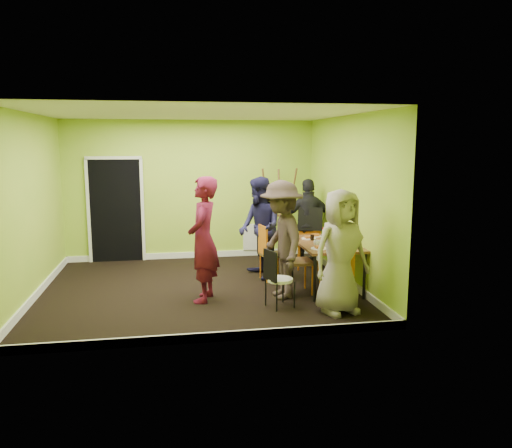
{
  "coord_description": "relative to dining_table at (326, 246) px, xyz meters",
  "views": [
    {
      "loc": [
        -0.42,
        -7.9,
        2.36
      ],
      "look_at": [
        0.94,
        0.0,
        1.04
      ],
      "focal_mm": 35.0,
      "sensor_mm": 36.0,
      "label": 1
    }
  ],
  "objects": [
    {
      "name": "cup_b",
      "position": [
        0.1,
        0.11,
        0.1
      ],
      "size": [
        0.1,
        0.1,
        0.09
      ],
      "primitive_type": "imported",
      "color": "white",
      "rests_on": "dining_table"
    },
    {
      "name": "thermos",
      "position": [
        -0.01,
        0.09,
        0.15
      ],
      "size": [
        0.06,
        0.06,
        0.2
      ],
      "primitive_type": "cylinder",
      "color": "white",
      "rests_on": "dining_table"
    },
    {
      "name": "chair_left_far",
      "position": [
        -0.83,
        0.6,
        -0.16
      ],
      "size": [
        0.46,
        0.46,
        0.96
      ],
      "rotation": [
        0.0,
        0.0,
        -1.39
      ],
      "color": "orange",
      "rests_on": "ground"
    },
    {
      "name": "chair_bentwood",
      "position": [
        -1.01,
        -0.86,
        -0.22
      ],
      "size": [
        0.43,
        0.42,
        0.86
      ],
      "rotation": [
        0.0,
        0.0,
        -1.21
      ],
      "color": "black",
      "rests_on": "ground"
    },
    {
      "name": "plate_near_right",
      "position": [
        -0.26,
        -0.45,
        0.06
      ],
      "size": [
        0.25,
        0.25,
        0.01
      ],
      "primitive_type": "cylinder",
      "color": "white",
      "rests_on": "dining_table"
    },
    {
      "name": "plate_far_front",
      "position": [
        0.07,
        -0.49,
        0.06
      ],
      "size": [
        0.22,
        0.22,
        0.01
      ],
      "primitive_type": "cylinder",
      "color": "white",
      "rests_on": "dining_table"
    },
    {
      "name": "cup_a",
      "position": [
        -0.22,
        -0.24,
        0.1
      ],
      "size": [
        0.12,
        0.12,
        0.09
      ],
      "primitive_type": "imported",
      "color": "white",
      "rests_on": "dining_table"
    },
    {
      "name": "chair_left_near",
      "position": [
        -0.62,
        -0.21,
        -0.08
      ],
      "size": [
        0.47,
        0.46,
        1.09
      ],
      "rotation": [
        0.0,
        0.0,
        -1.54
      ],
      "color": "orange",
      "rests_on": "ground"
    },
    {
      "name": "plate_wall_front",
      "position": [
        0.24,
        -0.16,
        0.06
      ],
      "size": [
        0.25,
        0.25,
        0.01
      ],
      "primitive_type": "cylinder",
      "color": "white",
      "rests_on": "dining_table"
    },
    {
      "name": "ground",
      "position": [
        -2.05,
        0.28,
        -0.7
      ],
      "size": [
        5.0,
        5.0,
        0.0
      ],
      "primitive_type": "plane",
      "color": "black",
      "rests_on": "ground"
    },
    {
      "name": "orange_bottle",
      "position": [
        0.0,
        0.19,
        0.1
      ],
      "size": [
        0.04,
        0.04,
        0.08
      ],
      "primitive_type": "cylinder",
      "color": "orange",
      "rests_on": "dining_table"
    },
    {
      "name": "glass_back",
      "position": [
        0.16,
        0.39,
        0.1
      ],
      "size": [
        0.06,
        0.06,
        0.1
      ],
      "primitive_type": "cylinder",
      "color": "black",
      "rests_on": "dining_table"
    },
    {
      "name": "person_left_near",
      "position": [
        -0.83,
        -0.39,
        0.2
      ],
      "size": [
        0.78,
        1.22,
        1.8
      ],
      "primitive_type": "imported",
      "rotation": [
        0.0,
        0.0,
        -1.48
      ],
      "color": "#332722",
      "rests_on": "ground"
    },
    {
      "name": "chair_back_end",
      "position": [
        0.13,
        1.43,
        0.1
      ],
      "size": [
        0.6,
        0.66,
        1.13
      ],
      "rotation": [
        0.0,
        0.0,
        2.82
      ],
      "color": "orange",
      "rests_on": "ground"
    },
    {
      "name": "dining_table",
      "position": [
        0.0,
        0.0,
        0.0
      ],
      "size": [
        0.9,
        1.5,
        0.75
      ],
      "color": "black",
      "rests_on": "ground"
    },
    {
      "name": "blue_bottle",
      "position": [
        0.23,
        -0.26,
        0.17
      ],
      "size": [
        0.07,
        0.07,
        0.22
      ],
      "primitive_type": "cylinder",
      "color": "#1629A8",
      "rests_on": "dining_table"
    },
    {
      "name": "easel",
      "position": [
        -0.3,
        2.3,
        0.22
      ],
      "size": [
        0.74,
        0.7,
        1.85
      ],
      "color": "brown",
      "rests_on": "ground"
    },
    {
      "name": "person_back_end",
      "position": [
        0.15,
        1.58,
        0.14
      ],
      "size": [
        0.99,
        0.44,
        1.67
      ],
      "primitive_type": "imported",
      "rotation": [
        0.0,
        0.0,
        3.11
      ],
      "color": "black",
      "rests_on": "ground"
    },
    {
      "name": "plate_far_back",
      "position": [
        -0.03,
        0.52,
        0.06
      ],
      "size": [
        0.22,
        0.22,
        0.01
      ],
      "primitive_type": "cylinder",
      "color": "white",
      "rests_on": "dining_table"
    },
    {
      "name": "room_walls",
      "position": [
        -2.07,
        0.32,
        0.29
      ],
      "size": [
        5.04,
        4.54,
        2.82
      ],
      "color": "#95C332",
      "rests_on": "ground"
    },
    {
      "name": "person_left_far",
      "position": [
        -0.95,
        0.79,
        0.19
      ],
      "size": [
        0.83,
        0.98,
        1.78
      ],
      "primitive_type": "imported",
      "rotation": [
        0.0,
        0.0,
        -1.37
      ],
      "color": "#181638",
      "rests_on": "ground"
    },
    {
      "name": "plate_wall_back",
      "position": [
        0.2,
        0.2,
        0.06
      ],
      "size": [
        0.21,
        0.21,
        0.01
      ],
      "primitive_type": "cylinder",
      "color": "white",
      "rests_on": "dining_table"
    },
    {
      "name": "person_standing",
      "position": [
        -2.01,
        -0.34,
        0.24
      ],
      "size": [
        0.61,
        0.77,
        1.87
      ],
      "primitive_type": "imported",
      "rotation": [
        0.0,
        0.0,
        -1.83
      ],
      "color": "#5A0F27",
      "rests_on": "ground"
    },
    {
      "name": "chair_front_end",
      "position": [
        -0.11,
        -0.96,
        -0.17
      ],
      "size": [
        0.46,
        0.46,
        0.94
      ],
      "rotation": [
        0.0,
        0.0,
        0.22
      ],
      "color": "orange",
      "rests_on": "ground"
    },
    {
      "name": "plate_near_left",
      "position": [
        -0.19,
        0.36,
        0.06
      ],
      "size": [
        0.25,
        0.25,
        0.01
      ],
      "primitive_type": "cylinder",
      "color": "white",
      "rests_on": "dining_table"
    },
    {
      "name": "person_front_end",
      "position": [
        -0.18,
        -1.2,
        0.17
      ],
      "size": [
        0.97,
        0.77,
        1.74
      ],
      "primitive_type": "imported",
      "rotation": [
        0.0,
        0.0,
        0.29
      ],
      "color": "gray",
      "rests_on": "ground"
    },
    {
      "name": "glass_mid",
      "position": [
        -0.17,
        0.24,
        0.1
      ],
      "size": [
        0.07,
        0.07,
        0.09
      ],
      "primitive_type": "cylinder",
      "color": "black",
      "rests_on": "dining_table"
    },
    {
      "name": "glass_front",
      "position": [
        0.15,
        -0.41,
        0.1
      ],
      "size": [
        0.07,
        0.07,
        0.09
      ],
      "primitive_type": "cylinder",
      "color": "black",
      "rests_on": "dining_table"
    }
  ]
}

